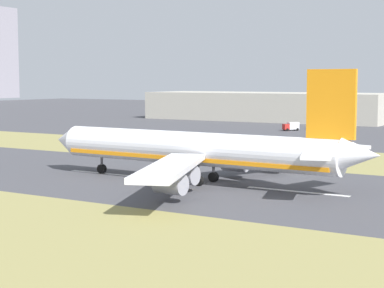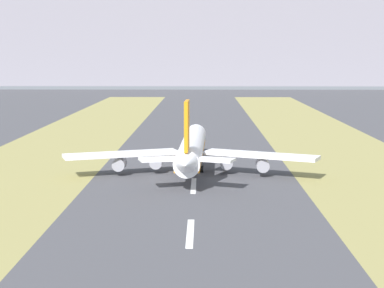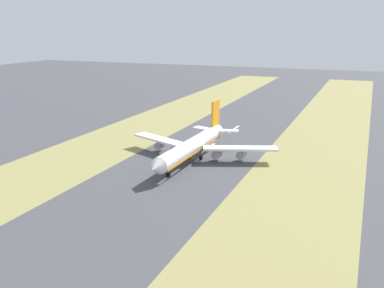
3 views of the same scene
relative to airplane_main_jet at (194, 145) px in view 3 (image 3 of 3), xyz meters
name	(u,v)px [view 3 (image 3 of 3)]	position (x,y,z in m)	size (l,w,h in m)	color
ground_plane	(194,158)	(0.75, -2.48, -6.02)	(800.00, 800.00, 0.00)	#424247
grass_median_west	(308,171)	(-44.25, -2.48, -6.02)	(40.00, 600.00, 0.01)	olive
grass_median_east	(100,147)	(45.75, -2.48, -6.02)	(40.00, 600.00, 0.01)	olive
centreline_dash_near	(234,129)	(0.75, -58.10, -6.01)	(1.20, 18.00, 0.01)	silver
centreline_dash_mid	(208,148)	(0.75, -18.10, -6.01)	(1.20, 18.00, 0.01)	silver
centreline_dash_far	(169,176)	(0.75, 21.90, -6.01)	(1.20, 18.00, 0.01)	silver
airplane_main_jet	(194,145)	(0.00, 0.00, 0.00)	(64.11, 67.13, 20.20)	white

